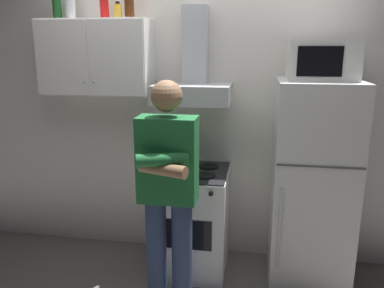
# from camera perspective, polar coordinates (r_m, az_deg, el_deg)

# --- Properties ---
(ground_plane) EXTENTS (7.00, 7.00, 0.00)m
(ground_plane) POSITION_cam_1_polar(r_m,az_deg,el_deg) (3.28, 0.00, -19.87)
(ground_plane) COLOR slate
(back_wall_tiled) EXTENTS (4.80, 0.10, 2.70)m
(back_wall_tiled) POSITION_cam_1_polar(r_m,az_deg,el_deg) (3.34, 1.72, 5.83)
(back_wall_tiled) COLOR silver
(back_wall_tiled) RESTS_ON ground_plane
(upper_cabinet) EXTENTS (0.90, 0.37, 0.60)m
(upper_cabinet) POSITION_cam_1_polar(r_m,az_deg,el_deg) (3.32, -13.85, 12.31)
(upper_cabinet) COLOR white
(stove_oven) EXTENTS (0.60, 0.62, 0.87)m
(stove_oven) POSITION_cam_1_polar(r_m,az_deg,el_deg) (3.28, -0.14, -11.10)
(stove_oven) COLOR white
(stove_oven) RESTS_ON ground_plane
(range_hood) EXTENTS (0.60, 0.44, 0.75)m
(range_hood) POSITION_cam_1_polar(r_m,az_deg,el_deg) (3.10, 0.25, 9.78)
(range_hood) COLOR #B7BABF
(refrigerator) EXTENTS (0.60, 0.62, 1.60)m
(refrigerator) POSITION_cam_1_polar(r_m,az_deg,el_deg) (3.14, 17.32, -5.77)
(refrigerator) COLOR silver
(refrigerator) RESTS_ON ground_plane
(microwave) EXTENTS (0.48, 0.37, 0.28)m
(microwave) POSITION_cam_1_polar(r_m,az_deg,el_deg) (2.98, 18.62, 11.62)
(microwave) COLOR silver
(microwave) RESTS_ON refrigerator
(person_standing) EXTENTS (0.38, 0.33, 1.64)m
(person_standing) POSITION_cam_1_polar(r_m,az_deg,el_deg) (2.56, -3.57, -7.27)
(person_standing) COLOR navy
(person_standing) RESTS_ON ground_plane
(bottle_canister_steel) EXTENTS (0.08, 0.08, 0.22)m
(bottle_canister_steel) POSITION_cam_1_polar(r_m,az_deg,el_deg) (3.43, -17.59, 18.89)
(bottle_canister_steel) COLOR #B2B5BA
(bottle_canister_steel) RESTS_ON upper_cabinet
(bottle_soda_red) EXTENTS (0.07, 0.07, 0.26)m
(bottle_soda_red) POSITION_cam_1_polar(r_m,az_deg,el_deg) (3.32, -12.85, 19.72)
(bottle_soda_red) COLOR red
(bottle_soda_red) RESTS_ON upper_cabinet
(bottle_spice_jar) EXTENTS (0.06, 0.06, 0.12)m
(bottle_spice_jar) POSITION_cam_1_polar(r_m,az_deg,el_deg) (3.22, -10.91, 18.75)
(bottle_spice_jar) COLOR gold
(bottle_spice_jar) RESTS_ON upper_cabinet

